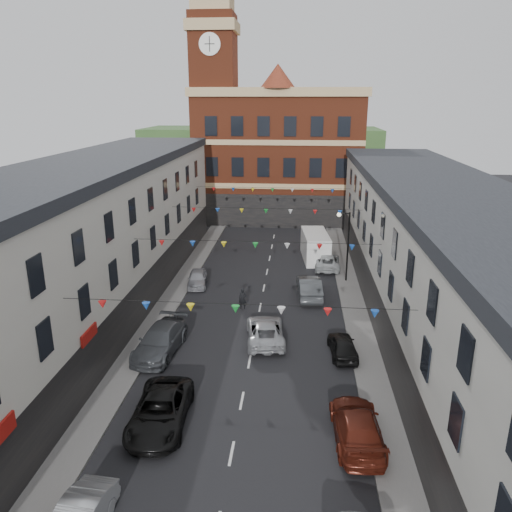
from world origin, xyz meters
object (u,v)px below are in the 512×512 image
(car_right_d, at_px, (343,346))
(pedestrian, at_px, (243,299))
(street_lamp, at_px, (345,237))
(car_right_c, at_px, (357,426))
(car_right_f, at_px, (327,261))
(car_left_d, at_px, (160,340))
(moving_car, at_px, (265,331))
(car_left_e, at_px, (197,278))
(white_van, at_px, (315,246))
(car_right_e, at_px, (309,287))
(car_left_c, at_px, (160,411))

(car_right_d, relative_size, pedestrian, 2.38)
(street_lamp, distance_m, car_right_c, 20.90)
(street_lamp, height_order, car_right_f, street_lamp)
(car_left_d, distance_m, pedestrian, 8.16)
(car_right_c, bearing_deg, moving_car, -65.68)
(moving_car, bearing_deg, car_left_e, -63.05)
(white_van, bearing_deg, car_right_e, -99.60)
(car_left_d, xyz_separation_m, car_left_e, (0.00, 11.39, -0.15))
(street_lamp, xyz_separation_m, car_right_f, (-1.16, 3.46, -3.25))
(car_left_d, bearing_deg, car_right_e, 52.44)
(car_left_e, relative_size, white_van, 0.64)
(car_left_e, relative_size, moving_car, 0.75)
(street_lamp, bearing_deg, white_van, 109.52)
(car_right_c, bearing_deg, car_right_e, -86.36)
(car_left_c, xyz_separation_m, car_right_c, (9.10, -0.37, -0.00))
(car_right_c, xyz_separation_m, car_right_d, (0.00, 7.85, -0.11))
(white_van, distance_m, pedestrian, 13.75)
(car_left_c, bearing_deg, car_left_d, 102.79)
(car_left_d, bearing_deg, car_right_c, -28.04)
(car_right_e, bearing_deg, car_left_d, 42.64)
(moving_car, height_order, pedestrian, pedestrian)
(car_left_d, relative_size, car_right_f, 1.16)
(car_left_e, xyz_separation_m, car_right_e, (9.14, -1.64, 0.17))
(car_left_c, bearing_deg, car_right_e, 64.04)
(car_left_c, xyz_separation_m, car_right_d, (9.10, 7.48, -0.11))
(car_left_c, bearing_deg, white_van, 70.77)
(car_left_c, distance_m, white_van, 27.64)
(car_left_c, distance_m, car_left_e, 18.43)
(street_lamp, distance_m, car_left_e, 12.63)
(car_right_f, bearing_deg, moving_car, 74.46)
(car_left_c, distance_m, car_right_c, 9.11)
(car_right_d, bearing_deg, car_left_d, -1.95)
(car_left_c, bearing_deg, pedestrian, 77.94)
(car_left_c, xyz_separation_m, pedestrian, (2.34, 13.92, 0.04))
(car_left_e, xyz_separation_m, car_right_c, (11.00, -18.71, 0.11))
(car_left_c, height_order, car_right_e, car_right_e)
(car_right_e, height_order, white_van, white_van)
(car_right_c, relative_size, car_right_e, 1.05)
(car_left_d, xyz_separation_m, white_van, (9.85, 19.52, 0.50))
(car_left_e, xyz_separation_m, car_right_d, (11.00, -10.86, 0.00))
(car_left_e, distance_m, pedestrian, 6.13)
(car_right_f, distance_m, white_van, 3.01)
(car_right_e, relative_size, pedestrian, 3.11)
(car_left_c, distance_m, car_left_d, 7.20)
(car_left_e, xyz_separation_m, moving_car, (6.24, -9.33, 0.06))
(street_lamp, distance_m, car_right_d, 13.23)
(car_right_e, height_order, pedestrian, car_right_e)
(car_right_d, relative_size, white_van, 0.64)
(car_left_d, bearing_deg, car_right_f, 62.59)
(car_right_e, height_order, moving_car, car_right_e)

